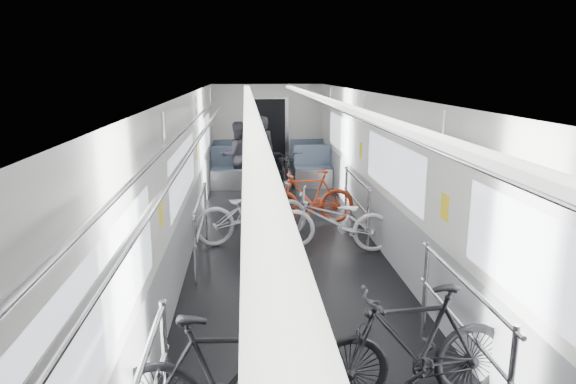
# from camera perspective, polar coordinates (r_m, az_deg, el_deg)

# --- Properties ---
(car_shell) EXTENTS (3.02, 14.01, 2.41)m
(car_shell) POSITION_cam_1_polar(r_m,az_deg,el_deg) (9.00, -0.81, 2.95)
(car_shell) COLOR black
(car_shell) RESTS_ON ground
(bike_left_mid) EXTENTS (1.72, 0.59, 1.02)m
(bike_left_mid) POSITION_cam_1_polar(r_m,az_deg,el_deg) (4.10, -6.66, -19.88)
(bike_left_mid) COLOR black
(bike_left_mid) RESTS_ON floor
(bike_left_far) EXTENTS (2.03, 1.21, 1.01)m
(bike_left_far) POSITION_cam_1_polar(r_m,az_deg,el_deg) (8.41, -4.00, -2.19)
(bike_left_far) COLOR #9C9CA0
(bike_left_far) RESTS_ON floor
(bike_right_near) EXTENTS (1.79, 0.66, 1.05)m
(bike_right_near) POSITION_cam_1_polar(r_m,az_deg,el_deg) (4.56, 13.66, -16.27)
(bike_right_near) COLOR black
(bike_right_near) RESTS_ON floor
(bike_right_mid) EXTENTS (1.93, 1.05, 0.96)m
(bike_right_mid) POSITION_cam_1_polar(r_m,az_deg,el_deg) (8.02, 5.10, -3.15)
(bike_right_mid) COLOR silver
(bike_right_mid) RESTS_ON floor
(bike_right_far) EXTENTS (1.69, 0.56, 1.00)m
(bike_right_far) POSITION_cam_1_polar(r_m,az_deg,el_deg) (9.35, 2.38, -0.59)
(bike_right_far) COLOR #B63716
(bike_right_far) RESTS_ON floor
(bike_aisle) EXTENTS (0.77, 1.88, 0.97)m
(bike_aisle) POSITION_cam_1_polar(r_m,az_deg,el_deg) (12.10, -0.33, 2.54)
(bike_aisle) COLOR black
(bike_aisle) RESTS_ON floor
(person_standing) EXTENTS (0.70, 0.52, 1.74)m
(person_standing) POSITION_cam_1_polar(r_m,az_deg,el_deg) (12.01, -2.99, 4.32)
(person_standing) COLOR black
(person_standing) RESTS_ON floor
(person_seated) EXTENTS (0.92, 0.80, 1.60)m
(person_seated) POSITION_cam_1_polar(r_m,az_deg,el_deg) (12.22, -5.66, 4.08)
(person_seated) COLOR #2A282F
(person_seated) RESTS_ON floor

